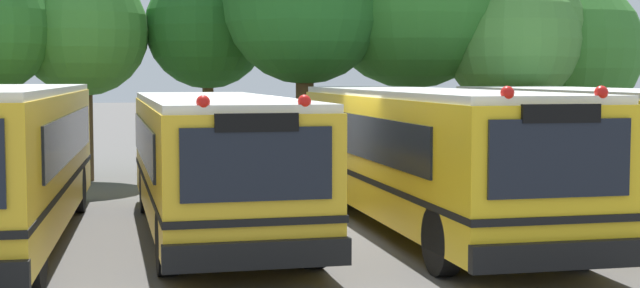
# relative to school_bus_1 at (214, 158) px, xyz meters

# --- Properties ---
(ground_plane) EXTENTS (160.00, 160.00, 0.00)m
(ground_plane) POSITION_rel_school_bus_1_xyz_m (1.86, -0.17, -1.36)
(ground_plane) COLOR #514F4C
(school_bus_1) EXTENTS (2.70, 9.53, 2.59)m
(school_bus_1) POSITION_rel_school_bus_1_xyz_m (0.00, 0.00, 0.00)
(school_bus_1) COLOR yellow
(school_bus_1) RESTS_ON ground_plane
(school_bus_2) EXTENTS (2.55, 10.42, 2.71)m
(school_bus_2) POSITION_rel_school_bus_1_xyz_m (3.85, -0.39, 0.06)
(school_bus_2) COLOR yellow
(school_bus_2) RESTS_ON ground_plane
(school_bus_3) EXTENTS (2.77, 9.96, 2.70)m
(school_bus_3) POSITION_rel_school_bus_1_xyz_m (7.48, 0.03, 0.06)
(school_bus_3) COLOR yellow
(school_bus_3) RESTS_ON ground_plane
(tree_2) EXTENTS (3.46, 3.46, 5.74)m
(tree_2) POSITION_rel_school_bus_1_xyz_m (-2.71, 8.90, 2.59)
(tree_2) COLOR #4C3823
(tree_2) RESTS_ON ground_plane
(tree_3) EXTENTS (3.43, 3.43, 5.89)m
(tree_3) POSITION_rel_school_bus_1_xyz_m (0.68, 9.21, 2.78)
(tree_3) COLOR #4C3823
(tree_3) RESTS_ON ground_plane
(tree_4) EXTENTS (4.26, 4.26, 6.86)m
(tree_4) POSITION_rel_school_bus_1_xyz_m (3.07, 7.10, 3.29)
(tree_4) COLOR #4C3823
(tree_4) RESTS_ON ground_plane
(tree_6) EXTENTS (3.78, 3.64, 5.60)m
(tree_6) POSITION_rel_school_bus_1_xyz_m (8.64, 6.38, 2.53)
(tree_6) COLOR #4C3823
(tree_6) RESTS_ON ground_plane
(tree_7) EXTENTS (4.03, 4.03, 5.57)m
(tree_7) POSITION_rel_school_bus_1_xyz_m (10.60, 7.41, 2.16)
(tree_7) COLOR #4C3823
(tree_7) RESTS_ON ground_plane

